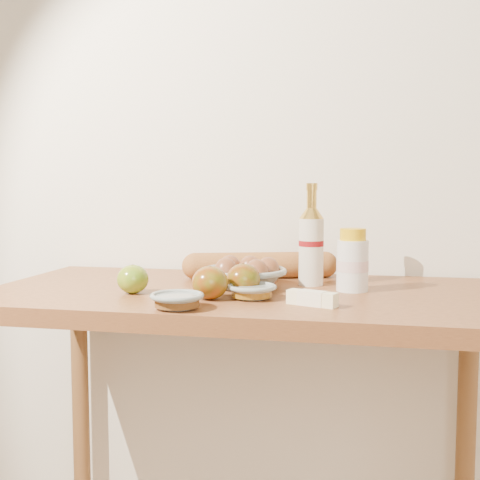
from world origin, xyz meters
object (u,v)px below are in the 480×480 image
(cream_bottle, at_px, (352,262))
(egg_bowl, at_px, (245,275))
(table, at_px, (243,341))
(bourbon_bottle, at_px, (311,244))
(baguette, at_px, (261,265))

(cream_bottle, relative_size, egg_bowl, 0.61)
(table, bearing_deg, bourbon_bottle, 33.25)
(table, bearing_deg, egg_bowl, 93.37)
(table, xyz_separation_m, bourbon_bottle, (0.15, 0.10, 0.23))
(baguette, bearing_deg, cream_bottle, -48.54)
(bourbon_bottle, height_order, egg_bowl, bourbon_bottle)
(bourbon_bottle, xyz_separation_m, cream_bottle, (0.10, -0.06, -0.03))
(cream_bottle, distance_m, baguette, 0.28)
(cream_bottle, height_order, egg_bowl, cream_bottle)
(table, distance_m, baguette, 0.24)
(bourbon_bottle, xyz_separation_m, baguette, (-0.14, 0.08, -0.07))
(table, distance_m, bourbon_bottle, 0.29)
(cream_bottle, bearing_deg, table, 177.33)
(egg_bowl, bearing_deg, baguette, 85.09)
(bourbon_bottle, height_order, cream_bottle, bourbon_bottle)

